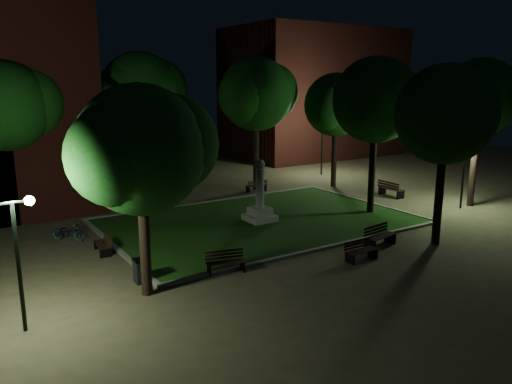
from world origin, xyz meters
TOP-DOWN VIEW (x-y plane):
  - ground at (0.00, 0.00)m, footprint 80.00×80.00m
  - lawn at (0.00, 2.00)m, footprint 15.00×10.00m
  - lawn_kerb at (0.00, 2.00)m, footprint 15.40×10.40m
  - monument at (0.00, 2.00)m, footprint 1.40×1.40m
  - building_far at (18.00, 20.00)m, footprint 16.00×10.00m
  - tree_west at (-8.05, -3.42)m, footprint 5.22×4.26m
  - tree_north_wl at (-5.84, 9.65)m, footprint 4.86×3.97m
  - tree_north_er at (4.26, 8.82)m, footprint 5.87×4.79m
  - tree_ne at (9.34, 6.82)m, footprint 5.21×4.26m
  - tree_east at (12.36, -1.76)m, footprint 5.32×4.34m
  - tree_se at (4.75, -5.24)m, footprint 5.25×4.29m
  - tree_nw at (-10.54, 8.51)m, footprint 5.48×4.47m
  - tree_far_north at (-2.46, 11.70)m, footprint 5.95×4.86m
  - tree_extra at (6.19, 0.18)m, footprint 5.58×4.56m
  - lamppost_sw at (-12.06, -3.94)m, footprint 1.18×0.28m
  - lamppost_se at (11.26, -1.81)m, footprint 1.18×0.28m
  - lamppost_ne at (11.43, 10.69)m, footprint 1.18×0.28m
  - bench_near_left at (0.37, -4.91)m, footprint 1.49×0.55m
  - bench_near_right at (2.34, -4.05)m, footprint 1.73×0.80m
  - bench_west_near at (-4.90, -3.10)m, footprint 1.59×0.89m
  - bench_left_side at (-8.17, 1.61)m, footprint 0.61×1.44m
  - bench_right_side at (10.13, 2.43)m, footprint 0.71×1.83m
  - bench_far_side at (3.83, 8.24)m, footprint 1.46×0.66m
  - trash_bin at (-7.95, -2.32)m, footprint 0.52×0.52m
  - bicycle at (-9.04, 4.11)m, footprint 1.53×1.43m

SIDE VIEW (x-z plane):
  - ground at x=0.00m, z-range 0.00..0.00m
  - lawn at x=0.00m, z-range 0.00..0.08m
  - lawn_kerb at x=0.00m, z-range 0.00..0.12m
  - bench_left_side at x=-8.17m, z-range -0.02..0.75m
  - bench_far_side at x=3.83m, z-range -0.02..0.75m
  - bench_near_left at x=0.37m, z-range -0.02..0.79m
  - bench_west_near at x=-4.90m, z-range -0.02..0.80m
  - bicycle at x=-9.04m, z-range 0.00..0.82m
  - bench_near_right at x=2.34m, z-range -0.03..0.89m
  - trash_bin at x=-7.95m, z-range 0.01..0.90m
  - bench_right_side at x=10.13m, z-range -0.03..0.96m
  - monument at x=0.00m, z-range -0.64..2.56m
  - lamppost_sw at x=-12.06m, z-range 0.84..4.82m
  - lamppost_se at x=11.26m, z-range 0.86..5.00m
  - lamppost_ne at x=11.43m, z-range 0.88..5.23m
  - tree_west at x=-8.05m, z-range 1.41..8.51m
  - tree_north_wl at x=-5.84m, z-range 1.60..8.77m
  - tree_ne at x=9.34m, z-range 1.72..9.43m
  - tree_se at x=4.75m, z-range 1.80..9.69m
  - tree_nw at x=-10.54m, z-range 1.85..10.05m
  - building_far at x=18.00m, z-range 0.00..12.00m
  - tree_extra at x=6.19m, z-range 1.93..10.37m
  - tree_east at x=12.36m, z-range 2.03..10.45m
  - tree_north_er at x=4.26m, z-range 1.96..10.67m
  - tree_far_north at x=-2.46m, z-range 2.05..11.01m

